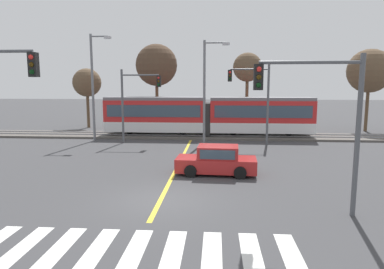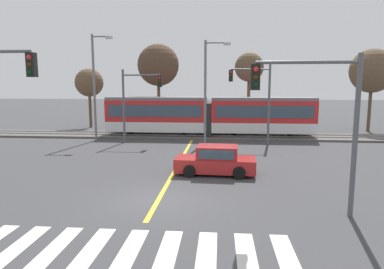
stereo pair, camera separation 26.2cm
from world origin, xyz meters
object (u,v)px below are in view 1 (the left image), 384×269
bare_tree_east (247,68)px  bare_tree_west (157,65)px  bare_tree_far_east (369,71)px  traffic_light_far_left (135,95)px  traffic_light_near_right (322,108)px  street_lamp_west (94,82)px  traffic_light_far_right (255,92)px  light_rail_tram (208,115)px  street_lamp_centre (207,86)px  bare_tree_far_west (87,83)px  sedan_crossing (216,161)px

bare_tree_east → bare_tree_west: bearing=179.9°
bare_tree_west → bare_tree_far_east: (21.44, 0.41, -0.64)m
traffic_light_far_left → bare_tree_west: bare_tree_west is taller
traffic_light_near_right → street_lamp_west: size_ratio=0.65×
traffic_light_far_left → bare_tree_west: bearing=88.4°
traffic_light_far_right → traffic_light_near_right: bearing=-87.1°
street_lamp_west → bare_tree_far_east: bearing=17.5°
light_rail_tram → street_lamp_centre: 4.27m
traffic_light_far_right → bare_tree_east: size_ratio=0.81×
light_rail_tram → bare_tree_far_west: size_ratio=2.85×
street_lamp_west → bare_tree_east: 15.27m
bare_tree_west → bare_tree_east: bearing=-0.1°
bare_tree_east → traffic_light_far_left: bearing=-138.7°
bare_tree_far_east → bare_tree_west: bearing=-178.9°
traffic_light_far_right → street_lamp_west: bearing=176.8°
traffic_light_far_left → bare_tree_far_west: 12.40m
light_rail_tram → sedan_crossing: size_ratio=4.33×
traffic_light_far_right → bare_tree_far_west: size_ratio=0.99×
traffic_light_far_left → sedan_crossing: bearing=-55.0°
bare_tree_east → light_rail_tram: bearing=-129.2°
traffic_light_far_right → street_lamp_centre: 3.82m
traffic_light_far_left → bare_tree_far_east: size_ratio=0.72×
street_lamp_west → bare_tree_east: (13.20, 7.54, 1.45)m
traffic_light_far_right → bare_tree_far_west: bare_tree_far_west is taller
traffic_light_near_right → bare_tree_far_east: bare_tree_far_east is taller
light_rail_tram → bare_tree_far_east: size_ratio=2.24×
light_rail_tram → traffic_light_near_right: 19.20m
light_rail_tram → bare_tree_west: bare_tree_west is taller
sedan_crossing → traffic_light_near_right: bearing=-56.3°
bare_tree_far_east → bare_tree_far_west: bearing=178.4°
traffic_light_far_right → street_lamp_centre: bearing=177.4°
bare_tree_west → bare_tree_far_west: bearing=171.1°
bare_tree_east → bare_tree_far_east: size_ratio=0.96×
light_rail_tram → street_lamp_centre: bearing=-90.0°
street_lamp_west → bare_tree_east: size_ratio=1.11×
sedan_crossing → bare_tree_far_east: bare_tree_far_east is taller
light_rail_tram → traffic_light_far_right: traffic_light_far_right is taller
bare_tree_far_west → street_lamp_west: bearing=-65.2°
street_lamp_west → bare_tree_west: bearing=62.8°
sedan_crossing → traffic_light_far_right: traffic_light_far_right is taller
traffic_light_near_right → bare_tree_far_east: (11.42, 23.71, 2.19)m
traffic_light_far_right → bare_tree_west: 12.69m
street_lamp_west → bare_tree_west: size_ratio=0.99×
traffic_light_far_left → bare_tree_west: (0.23, 8.39, 2.82)m
bare_tree_east → street_lamp_west: bearing=-150.3°
traffic_light_near_right → traffic_light_far_left: 18.09m
traffic_light_far_left → street_lamp_west: size_ratio=0.67×
traffic_light_far_left → bare_tree_far_west: bearing=128.7°
bare_tree_east → bare_tree_far_east: bare_tree_far_east is taller
bare_tree_east → bare_tree_far_east: (12.13, 0.43, -0.33)m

